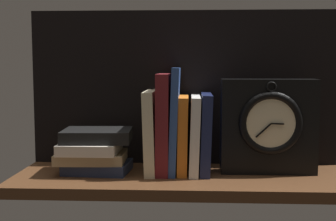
# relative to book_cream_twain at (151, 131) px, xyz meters

# --- Properties ---
(ground_plane) EXTENTS (0.79, 0.27, 0.03)m
(ground_plane) POSITION_rel_book_cream_twain_xyz_m (0.08, -0.04, -0.11)
(ground_plane) COLOR #4C2D19
(back_panel) EXTENTS (0.79, 0.01, 0.40)m
(back_panel) POSITION_rel_book_cream_twain_xyz_m (0.08, 0.09, 0.10)
(back_panel) COLOR black
(back_panel) RESTS_ON ground_plane
(book_cream_twain) EXTENTS (0.03, 0.17, 0.20)m
(book_cream_twain) POSITION_rel_book_cream_twain_xyz_m (0.00, 0.00, 0.00)
(book_cream_twain) COLOR beige
(book_cream_twain) RESTS_ON ground_plane
(book_maroon_dawkins) EXTENTS (0.03, 0.16, 0.24)m
(book_maroon_dawkins) POSITION_rel_book_cream_twain_xyz_m (0.03, 0.00, 0.02)
(book_maroon_dawkins) COLOR maroon
(book_maroon_dawkins) RESTS_ON ground_plane
(book_blue_modern) EXTENTS (0.03, 0.15, 0.25)m
(book_blue_modern) POSITION_rel_book_cream_twain_xyz_m (0.06, 0.00, 0.03)
(book_blue_modern) COLOR #2D4C8E
(book_blue_modern) RESTS_ON ground_plane
(book_orange_pandolfini) EXTENTS (0.03, 0.15, 0.18)m
(book_orange_pandolfini) POSITION_rel_book_cream_twain_xyz_m (0.08, 0.00, -0.01)
(book_orange_pandolfini) COLOR orange
(book_orange_pandolfini) RESTS_ON ground_plane
(book_white_catcher) EXTENTS (0.03, 0.16, 0.18)m
(book_white_catcher) POSITION_rel_book_cream_twain_xyz_m (0.10, 0.00, -0.01)
(book_white_catcher) COLOR silver
(book_white_catcher) RESTS_ON ground_plane
(book_navy_bierce) EXTENTS (0.03, 0.16, 0.19)m
(book_navy_bierce) POSITION_rel_book_cream_twain_xyz_m (0.13, 0.00, -0.00)
(book_navy_bierce) COLOR #192147
(book_navy_bierce) RESTS_ON ground_plane
(framed_clock) EXTENTS (0.22, 0.07, 0.22)m
(framed_clock) POSITION_rel_book_cream_twain_xyz_m (0.28, -0.01, 0.02)
(framed_clock) COLOR black
(framed_clock) RESTS_ON ground_plane
(book_stack_side) EXTENTS (0.18, 0.14, 0.10)m
(book_stack_side) POSITION_rel_book_cream_twain_xyz_m (-0.14, -0.02, -0.04)
(book_stack_side) COLOR #232D4C
(book_stack_side) RESTS_ON ground_plane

